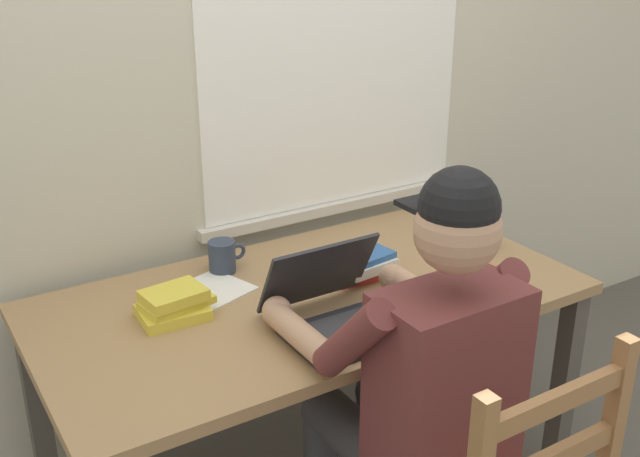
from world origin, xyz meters
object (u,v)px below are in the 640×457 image
object	(u,v)px
seated_person	(416,377)
laptop	(338,308)
coffee_mug_white	(484,238)
coffee_mug_dark	(223,256)
computer_mouse	(431,302)
book_stack_main	(362,265)
desk	(310,318)
landscape_photo_print	(487,274)
book_stack_side	(174,305)

from	to	relation	value
seated_person	laptop	distance (m)	0.29
coffee_mug_white	coffee_mug_dark	bearing A→B (deg)	158.58
computer_mouse	laptop	bearing A→B (deg)	168.80
seated_person	book_stack_main	bearing A→B (deg)	70.10
desk	landscape_photo_print	bearing A→B (deg)	-18.40
seated_person	book_stack_main	xyz separation A→B (m)	(0.18, 0.49, 0.06)
laptop	book_stack_side	xyz separation A→B (m)	(-0.36, 0.27, -0.01)
book_stack_side	landscape_photo_print	distance (m)	0.95
computer_mouse	coffee_mug_dark	bearing A→B (deg)	126.95
coffee_mug_dark	book_stack_side	world-z (taller)	coffee_mug_dark
desk	coffee_mug_white	bearing A→B (deg)	-3.70
book_stack_side	book_stack_main	bearing A→B (deg)	-6.35
coffee_mug_white	book_stack_side	size ratio (longest dim) A/B	0.54
laptop	coffee_mug_white	bearing A→B (deg)	13.24
desk	laptop	world-z (taller)	laptop
laptop	book_stack_main	xyz separation A→B (m)	(0.22, 0.21, -0.01)
landscape_photo_print	seated_person	bearing A→B (deg)	-159.97
computer_mouse	coffee_mug_dark	xyz separation A→B (m)	(-0.39, 0.52, 0.03)
computer_mouse	book_stack_main	xyz separation A→B (m)	(-0.05, 0.26, 0.02)
computer_mouse	landscape_photo_print	bearing A→B (deg)	15.23
computer_mouse	landscape_photo_print	world-z (taller)	computer_mouse
computer_mouse	book_stack_side	bearing A→B (deg)	152.76
coffee_mug_dark	landscape_photo_print	world-z (taller)	coffee_mug_dark
desk	computer_mouse	xyz separation A→B (m)	(0.24, -0.25, 0.10)
seated_person	coffee_mug_white	bearing A→B (deg)	35.00
desk	landscape_photo_print	world-z (taller)	landscape_photo_print
laptop	landscape_photo_print	bearing A→B (deg)	2.40
desk	coffee_mug_white	size ratio (longest dim) A/B	13.88
seated_person	book_stack_main	distance (m)	0.52
coffee_mug_dark	book_stack_side	distance (m)	0.31
seated_person	landscape_photo_print	xyz separation A→B (m)	(0.51, 0.30, 0.02)
desk	book_stack_main	size ratio (longest dim) A/B	7.99
coffee_mug_white	coffee_mug_dark	world-z (taller)	coffee_mug_dark
desk	seated_person	size ratio (longest dim) A/B	1.25
seated_person	coffee_mug_dark	size ratio (longest dim) A/B	10.37
book_stack_main	landscape_photo_print	world-z (taller)	book_stack_main
book_stack_main	book_stack_side	world-z (taller)	book_stack_side
laptop	desk	bearing A→B (deg)	80.89
coffee_mug_dark	computer_mouse	bearing A→B (deg)	-53.05
desk	landscape_photo_print	distance (m)	0.56
laptop	coffee_mug_dark	world-z (taller)	laptop
computer_mouse	book_stack_side	xyz separation A→B (m)	(-0.63, 0.32, 0.02)
computer_mouse	coffee_mug_dark	world-z (taller)	coffee_mug_dark
computer_mouse	coffee_mug_white	xyz separation A→B (m)	(0.40, 0.21, 0.03)
seated_person	coffee_mug_dark	distance (m)	0.77
laptop	landscape_photo_print	distance (m)	0.56
book_stack_side	laptop	bearing A→B (deg)	-37.20
computer_mouse	landscape_photo_print	size ratio (longest dim) A/B	0.77
computer_mouse	landscape_photo_print	distance (m)	0.30
book_stack_side	landscape_photo_print	bearing A→B (deg)	-15.06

